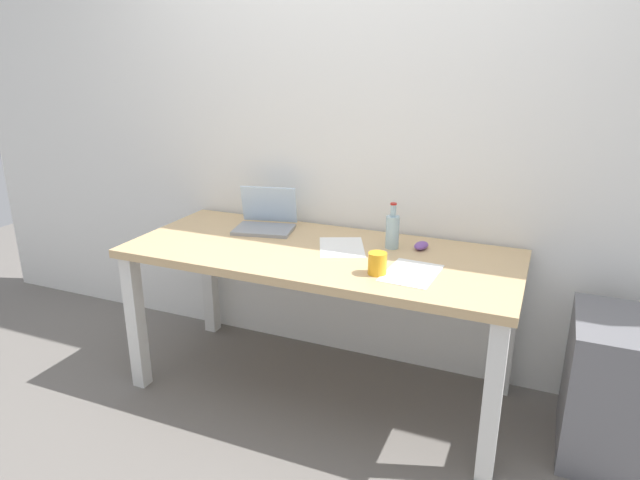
% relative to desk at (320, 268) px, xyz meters
% --- Properties ---
extents(ground_plane, '(8.00, 8.00, 0.00)m').
position_rel_desk_xyz_m(ground_plane, '(0.00, 0.00, -0.66)').
color(ground_plane, slate).
extents(back_wall, '(5.20, 0.08, 2.60)m').
position_rel_desk_xyz_m(back_wall, '(0.00, 0.45, 0.64)').
color(back_wall, white).
rests_on(back_wall, ground).
extents(desk, '(1.86, 0.78, 0.76)m').
position_rel_desk_xyz_m(desk, '(0.00, 0.00, 0.00)').
color(desk, tan).
rests_on(desk, ground).
extents(laptop_left, '(0.34, 0.29, 0.22)m').
position_rel_desk_xyz_m(laptop_left, '(-0.39, 0.19, 0.14)').
color(laptop_left, gray).
rests_on(laptop_left, desk).
extents(beer_bottle, '(0.06, 0.06, 0.22)m').
position_rel_desk_xyz_m(beer_bottle, '(0.31, 0.16, 0.18)').
color(beer_bottle, '#99B7C1').
rests_on(beer_bottle, desk).
extents(computer_mouse, '(0.07, 0.11, 0.03)m').
position_rel_desk_xyz_m(computer_mouse, '(0.44, 0.20, 0.11)').
color(computer_mouse, '#724799').
rests_on(computer_mouse, desk).
extents(coffee_mug, '(0.08, 0.08, 0.09)m').
position_rel_desk_xyz_m(coffee_mug, '(0.34, -0.18, 0.14)').
color(coffee_mug, gold).
rests_on(coffee_mug, desk).
extents(paper_sheet_near_back, '(0.31, 0.35, 0.00)m').
position_rel_desk_xyz_m(paper_sheet_near_back, '(0.08, 0.07, 0.10)').
color(paper_sheet_near_back, white).
rests_on(paper_sheet_near_back, desk).
extents(paper_sheet_front_right, '(0.23, 0.31, 0.00)m').
position_rel_desk_xyz_m(paper_sheet_front_right, '(0.47, -0.12, 0.10)').
color(paper_sheet_front_right, white).
rests_on(paper_sheet_front_right, desk).
extents(filing_cabinet, '(0.40, 0.48, 0.62)m').
position_rel_desk_xyz_m(filing_cabinet, '(1.33, 0.03, -0.35)').
color(filing_cabinet, slate).
rests_on(filing_cabinet, ground).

